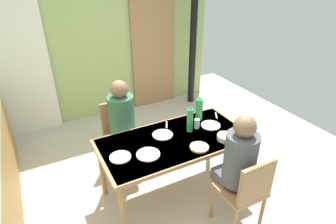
{
  "coord_description": "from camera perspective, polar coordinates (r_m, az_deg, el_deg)",
  "views": [
    {
      "loc": [
        -0.99,
        -2.13,
        2.35
      ],
      "look_at": [
        0.22,
        0.13,
        0.97
      ],
      "focal_mm": 29.78,
      "sensor_mm": 36.0,
      "label": 1
    }
  ],
  "objects": [
    {
      "name": "ground_plane",
      "position": [
        3.32,
        -2.39,
        -16.78
      ],
      "size": [
        5.94,
        5.94,
        0.0
      ],
      "primitive_type": "plane",
      "color": "#BEB4AB"
    },
    {
      "name": "wall_back",
      "position": [
        4.65,
        -15.51,
        14.02
      ],
      "size": [
        4.17,
        0.1,
        2.57
      ],
      "primitive_type": "cube",
      "color": "#9EB86F",
      "rests_on": "ground_plane"
    },
    {
      "name": "door_wooden",
      "position": [
        4.97,
        -3.0,
        12.44
      ],
      "size": [
        0.8,
        0.05,
        2.0
      ],
      "primitive_type": "cube",
      "color": "#9C7149",
      "rests_on": "ground_plane"
    },
    {
      "name": "stove_pipe_column",
      "position": [
        4.98,
        5.21,
        15.77
      ],
      "size": [
        0.12,
        0.12,
        2.57
      ],
      "primitive_type": "cylinder",
      "color": "black",
      "rests_on": "ground_plane"
    },
    {
      "name": "curtain_panel",
      "position": [
        4.5,
        -28.7,
        8.39
      ],
      "size": [
        0.9,
        0.03,
        2.16
      ],
      "primitive_type": "cube",
      "color": "white",
      "rests_on": "ground_plane"
    },
    {
      "name": "dining_table",
      "position": [
        2.96,
        1.37,
        -6.67
      ],
      "size": [
        1.58,
        0.8,
        0.72
      ],
      "color": "#9D7148",
      "rests_on": "ground_plane"
    },
    {
      "name": "chair_near_diner",
      "position": [
        2.76,
        15.55,
        -15.17
      ],
      "size": [
        0.4,
        0.4,
        0.87
      ],
      "color": "#9D7148",
      "rests_on": "ground_plane"
    },
    {
      "name": "chair_far_diner",
      "position": [
        3.52,
        -9.8,
        -4.0
      ],
      "size": [
        0.4,
        0.4,
        0.87
      ],
      "rotation": [
        0.0,
        0.0,
        3.14
      ],
      "color": "#9D7148",
      "rests_on": "ground_plane"
    },
    {
      "name": "person_near_diner",
      "position": [
        2.65,
        14.36,
        -9.0
      ],
      "size": [
        0.3,
        0.37,
        0.77
      ],
      "color": "#4C4E5B",
      "rests_on": "ground_plane"
    },
    {
      "name": "person_far_diner",
      "position": [
        3.26,
        -9.4,
        -0.91
      ],
      "size": [
        0.3,
        0.37,
        0.77
      ],
      "rotation": [
        0.0,
        0.0,
        3.14
      ],
      "color": "#416654",
      "rests_on": "ground_plane"
    },
    {
      "name": "water_bottle_green_near",
      "position": [
        3.23,
        6.42,
        0.64
      ],
      "size": [
        0.08,
        0.08,
        0.3
      ],
      "color": "green",
      "rests_on": "dining_table"
    },
    {
      "name": "water_bottle_green_far",
      "position": [
        3.0,
        4.51,
        -1.57
      ],
      "size": [
        0.07,
        0.07,
        0.3
      ],
      "color": "green",
      "rests_on": "dining_table"
    },
    {
      "name": "serving_bowl_center",
      "position": [
        2.96,
        11.62,
        -5.09
      ],
      "size": [
        0.17,
        0.17,
        0.05
      ],
      "primitive_type": "cylinder",
      "color": "#EDEAC6",
      "rests_on": "dining_table"
    },
    {
      "name": "dinner_plate_near_left",
      "position": [
        3.18,
        8.72,
        -2.71
      ],
      "size": [
        0.22,
        0.22,
        0.01
      ],
      "primitive_type": "cylinder",
      "color": "white",
      "rests_on": "dining_table"
    },
    {
      "name": "dinner_plate_near_right",
      "position": [
        2.98,
        -1.11,
        -4.67
      ],
      "size": [
        0.22,
        0.22,
        0.01
      ],
      "primitive_type": "cylinder",
      "color": "white",
      "rests_on": "dining_table"
    },
    {
      "name": "dinner_plate_far_center",
      "position": [
        2.7,
        -4.08,
        -8.63
      ],
      "size": [
        0.23,
        0.23,
        0.01
      ],
      "primitive_type": "cylinder",
      "color": "white",
      "rests_on": "dining_table"
    },
    {
      "name": "dinner_plate_far_side",
      "position": [
        2.7,
        -9.74,
        -9.08
      ],
      "size": [
        0.2,
        0.2,
        0.01
      ],
      "primitive_type": "cylinder",
      "color": "white",
      "rests_on": "dining_table"
    },
    {
      "name": "drinking_glass_by_near_diner",
      "position": [
        3.1,
        5.93,
        -2.4
      ],
      "size": [
        0.06,
        0.06,
        0.11
      ],
      "primitive_type": "cylinder",
      "color": "silver",
      "rests_on": "dining_table"
    },
    {
      "name": "bread_plate_sliced",
      "position": [
        2.8,
        6.41,
        -7.18
      ],
      "size": [
        0.19,
        0.19,
        0.02
      ],
      "primitive_type": "cylinder",
      "color": "#DBB77A",
      "rests_on": "dining_table"
    },
    {
      "name": "cutlery_knife_near",
      "position": [
        3.41,
        9.85,
        -0.71
      ],
      "size": [
        0.09,
        0.14,
        0.0
      ],
      "primitive_type": "cube",
      "rotation": [
        0.0,
        0.0,
        1.05
      ],
      "color": "silver",
      "rests_on": "dining_table"
    },
    {
      "name": "cutlery_fork_near",
      "position": [
        3.17,
        -0.28,
        -2.64
      ],
      "size": [
        0.08,
        0.14,
        0.0
      ],
      "primitive_type": "cube",
      "rotation": [
        0.0,
        0.0,
        1.08
      ],
      "color": "silver",
      "rests_on": "dining_table"
    }
  ]
}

